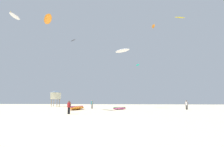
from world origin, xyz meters
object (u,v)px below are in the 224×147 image
(person_foreground, at_px, (69,106))
(lifeguard_tower, at_px, (56,95))
(kite_aloft_0, at_px, (73,40))
(kite_aloft_6, at_px, (48,19))
(kite_grounded_near, at_px, (76,107))
(kite_aloft_3, at_px, (122,51))
(person_left, at_px, (92,104))
(kite_grounded_far, at_px, (77,108))
(kite_aloft_2, at_px, (180,17))
(person_midground, at_px, (187,104))
(kite_grounded_mid, at_px, (119,108))
(kite_aloft_4, at_px, (15,16))
(kite_aloft_7, at_px, (138,65))
(kite_aloft_1, at_px, (153,26))

(person_foreground, bearing_deg, lifeguard_tower, -137.02)
(kite_aloft_0, relative_size, kite_aloft_6, 0.51)
(kite_grounded_near, height_order, kite_aloft_3, kite_aloft_3)
(lifeguard_tower, bearing_deg, person_left, -42.05)
(kite_grounded_far, height_order, lifeguard_tower, lifeguard_tower)
(person_left, bearing_deg, kite_grounded_near, 128.63)
(kite_grounded_near, relative_size, kite_aloft_2, 1.25)
(person_midground, distance_m, kite_grounded_near, 20.92)
(kite_aloft_0, bearing_deg, lifeguard_tower, -148.37)
(kite_grounded_mid, bearing_deg, person_midground, 5.00)
(person_midground, relative_size, kite_grounded_near, 0.41)
(person_foreground, relative_size, kite_aloft_3, 0.40)
(kite_aloft_0, height_order, kite_aloft_6, kite_aloft_0)
(kite_grounded_far, bearing_deg, kite_aloft_6, -161.05)
(kite_grounded_near, bearing_deg, person_midground, -8.45)
(kite_aloft_6, bearing_deg, person_foreground, -47.73)
(kite_grounded_mid, relative_size, kite_aloft_2, 1.12)
(kite_grounded_far, relative_size, kite_aloft_4, 1.51)
(person_left, xyz_separation_m, kite_aloft_3, (5.67, 5.04, 11.77))
(person_left, relative_size, kite_aloft_2, 0.54)
(kite_aloft_2, relative_size, kite_aloft_6, 0.69)
(kite_aloft_3, bearing_deg, kite_aloft_7, 74.50)
(kite_grounded_mid, xyz_separation_m, kite_aloft_6, (-12.49, -3.18, 15.69))
(person_left, bearing_deg, kite_aloft_2, 6.77)
(kite_aloft_1, height_order, kite_aloft_3, kite_aloft_1)
(person_midground, bearing_deg, kite_aloft_4, 93.45)
(kite_aloft_4, bearing_deg, person_foreground, -37.31)
(person_left, relative_size, kite_aloft_4, 0.45)
(person_midground, height_order, kite_grounded_far, person_midground)
(kite_aloft_2, xyz_separation_m, kite_aloft_6, (-28.34, -19.88, -8.48))
(person_left, bearing_deg, kite_aloft_0, 96.42)
(kite_grounded_far, relative_size, kite_aloft_2, 1.80)
(kite_aloft_0, bearing_deg, kite_aloft_7, 19.86)
(lifeguard_tower, relative_size, kite_aloft_0, 1.86)
(kite_aloft_3, relative_size, kite_aloft_6, 0.89)
(kite_grounded_mid, distance_m, lifeguard_tower, 22.10)
(person_left, distance_m, kite_grounded_far, 4.31)
(person_left, bearing_deg, kite_aloft_1, 25.44)
(kite_aloft_4, distance_m, kite_aloft_6, 11.93)
(person_midground, bearing_deg, lifeguard_tower, 72.35)
(person_foreground, xyz_separation_m, kite_aloft_3, (5.52, 18.61, 11.81))
(lifeguard_tower, distance_m, kite_aloft_3, 20.94)
(kite_grounded_far, xyz_separation_m, kite_aloft_4, (-15.33, 3.45, 19.22))
(person_midground, height_order, kite_aloft_4, kite_aloft_4)
(person_foreground, height_order, kite_aloft_2, kite_aloft_2)
(person_foreground, xyz_separation_m, kite_aloft_1, (14.52, 32.63, 23.22))
(person_midground, xyz_separation_m, kite_aloft_2, (4.17, 15.68, 23.44))
(person_midground, distance_m, lifeguard_tower, 31.66)
(kite_grounded_mid, bearing_deg, kite_aloft_3, 88.26)
(kite_aloft_2, bearing_deg, person_foreground, -127.26)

